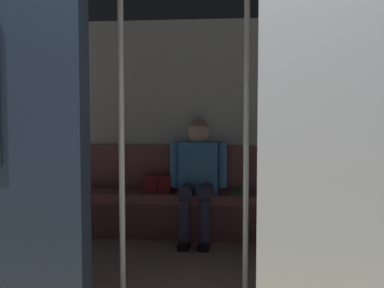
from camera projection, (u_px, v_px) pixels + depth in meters
The scene contains 7 objects.
train_car at pixel (189, 75), 3.76m from camera, with size 6.40×2.83×2.28m.
bench_seat at pixel (208, 204), 4.91m from camera, with size 3.07×0.44×0.44m.
person_seated at pixel (198, 171), 4.85m from camera, with size 0.55×0.67×1.17m.
handbag at pixel (159, 183), 4.99m from camera, with size 0.26×0.15×0.17m.
book at pixel (241, 192), 4.91m from camera, with size 0.15×0.22×0.03m, color #33723F.
grab_pole_door at pixel (122, 139), 3.11m from camera, with size 0.04×0.04×2.14m, color silver.
grab_pole_far at pixel (246, 138), 3.16m from camera, with size 0.04×0.04×2.14m, color silver.
Camera 1 is at (-0.41, 2.52, 1.25)m, focal length 47.26 mm.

